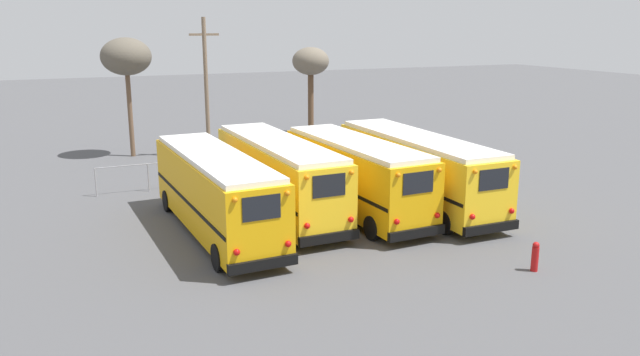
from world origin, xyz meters
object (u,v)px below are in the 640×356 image
bare_tree_0 (311,63)px  fire_hydrant (535,256)px  school_bus_3 (416,168)px  utility_pole (206,85)px  school_bus_2 (356,174)px  bare_tree_1 (126,58)px  school_bus_1 (278,174)px  school_bus_0 (216,191)px

bare_tree_0 → fire_hydrant: 28.70m
school_bus_3 → utility_pole: bearing=113.3°
school_bus_2 → fire_hydrant: school_bus_2 is taller
utility_pole → bare_tree_1: (-4.36, 2.19, 1.66)m
bare_tree_1 → school_bus_3: bearing=-57.5°
school_bus_1 → fire_hydrant: school_bus_1 is taller
bare_tree_0 → bare_tree_1: bare_tree_1 is taller
bare_tree_0 → utility_pole: bearing=-150.1°
bare_tree_1 → fire_hydrant: 27.50m
school_bus_0 → school_bus_2: bearing=1.9°
utility_pole → school_bus_3: bearing=-66.7°
school_bus_1 → bare_tree_1: 16.55m
bare_tree_1 → bare_tree_0: bearing=12.8°
school_bus_3 → bare_tree_1: size_ratio=1.49×
school_bus_2 → utility_pole: bearing=101.9°
school_bus_0 → bare_tree_0: 23.70m
utility_pole → bare_tree_0: 10.59m
school_bus_1 → school_bus_3: (6.29, -1.14, -0.03)m
school_bus_0 → bare_tree_1: size_ratio=1.43×
fire_hydrant → school_bus_1: bearing=120.7°
school_bus_0 → school_bus_1: 3.45m
school_bus_3 → fire_hydrant: school_bus_3 is taller
bare_tree_1 → fire_hydrant: size_ratio=7.12×
school_bus_1 → school_bus_3: size_ratio=0.95×
school_bus_0 → school_bus_2: size_ratio=1.09×
school_bus_1 → bare_tree_1: bare_tree_1 is taller
school_bus_2 → school_bus_3: school_bus_2 is taller
utility_pole → bare_tree_1: size_ratio=1.16×
bare_tree_1 → school_bus_2: bearing=-66.0°
school_bus_0 → school_bus_1: size_ratio=1.02×
school_bus_1 → school_bus_2: school_bus_1 is taller
school_bus_3 → bare_tree_1: (-10.53, 16.53, 4.38)m
bare_tree_0 → fire_hydrant: bearing=-97.2°
school_bus_0 → bare_tree_1: (-1.10, 16.81, 4.39)m
school_bus_1 → school_bus_2: (3.14, -1.21, -0.02)m
school_bus_1 → bare_tree_0: bearing=63.3°
school_bus_3 → school_bus_1: bearing=169.7°
school_bus_0 → school_bus_3: 9.43m
bare_tree_0 → bare_tree_1: size_ratio=0.88×
school_bus_2 → bare_tree_1: size_ratio=1.31×
bare_tree_1 → fire_hydrant: (9.95, -25.01, -5.62)m
school_bus_1 → bare_tree_0: size_ratio=1.60×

